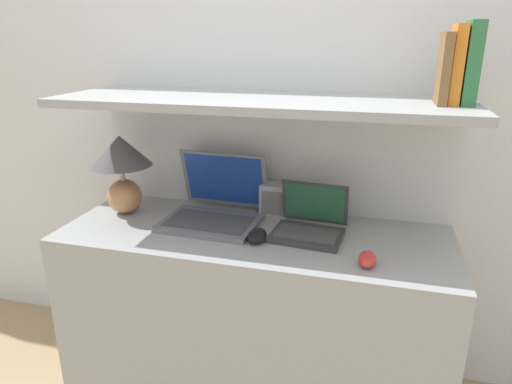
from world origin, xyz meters
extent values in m
cube|color=silver|center=(0.00, 0.58, 1.20)|extent=(6.00, 0.05, 2.40)
cube|color=#999EA3|center=(0.00, 0.26, 0.35)|extent=(1.40, 0.51, 0.70)
cube|color=silver|center=(0.00, 0.53, 0.57)|extent=(1.40, 0.04, 1.15)
cube|color=#999EA3|center=(0.00, 0.32, 1.16)|extent=(1.40, 0.46, 0.03)
ellipsoid|color=#B27A4C|center=(-0.55, 0.32, 0.77)|extent=(0.13, 0.13, 0.14)
cylinder|color=tan|center=(-0.55, 0.32, 0.87)|extent=(0.02, 0.02, 0.06)
cone|color=#4C4C51|center=(-0.55, 0.32, 0.96)|extent=(0.24, 0.24, 0.12)
cube|color=slate|center=(-0.17, 0.28, 0.71)|extent=(0.36, 0.27, 0.02)
cube|color=#47474C|center=(-0.17, 0.27, 0.73)|extent=(0.31, 0.19, 0.00)
cube|color=slate|center=(-0.17, 0.44, 0.84)|extent=(0.35, 0.08, 0.23)
cube|color=navy|center=(-0.17, 0.43, 0.84)|extent=(0.32, 0.07, 0.20)
cube|color=#333338|center=(0.19, 0.26, 0.71)|extent=(0.26, 0.20, 0.02)
cube|color=#47474C|center=(0.19, 0.25, 0.73)|extent=(0.22, 0.14, 0.00)
cube|color=#333338|center=(0.20, 0.37, 0.80)|extent=(0.24, 0.06, 0.16)
cube|color=#235138|center=(0.20, 0.36, 0.80)|extent=(0.22, 0.05, 0.14)
ellipsoid|color=black|center=(0.03, 0.19, 0.72)|extent=(0.06, 0.11, 0.04)
ellipsoid|color=red|center=(0.40, 0.11, 0.72)|extent=(0.06, 0.10, 0.04)
cube|color=gray|center=(0.03, 0.43, 0.77)|extent=(0.10, 0.07, 0.13)
cube|color=#59595B|center=(0.03, 0.40, 0.77)|extent=(0.08, 0.00, 0.09)
cube|color=#2D7042|center=(0.65, 0.32, 1.30)|extent=(0.04, 0.13, 0.24)
cube|color=orange|center=(0.61, 0.32, 1.29)|extent=(0.03, 0.13, 0.23)
cube|color=brown|center=(0.58, 0.32, 1.28)|extent=(0.03, 0.16, 0.21)
camera|label=1|loc=(0.40, -1.19, 1.38)|focal=32.00mm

